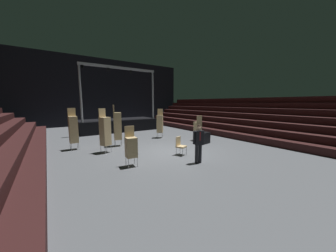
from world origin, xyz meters
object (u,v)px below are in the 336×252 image
(chair_stack_rear_left, at_px, (105,131))
(equipment_road_case, at_px, (203,138))
(chair_stack_mid_centre, at_px, (198,128))
(chair_stack_front_left, at_px, (160,123))
(stage_riser, at_px, (118,124))
(chair_stack_mid_left, at_px, (131,146))
(loose_chair_near_man, at_px, (180,145))
(man_with_tie, at_px, (199,141))
(chair_stack_mid_right, at_px, (73,129))
(chair_stack_front_right, at_px, (117,126))

(chair_stack_rear_left, height_order, equipment_road_case, chair_stack_rear_left)
(chair_stack_mid_centre, bearing_deg, chair_stack_front_left, 137.92)
(stage_riser, height_order, chair_stack_mid_centre, stage_riser)
(chair_stack_front_left, relative_size, chair_stack_mid_left, 1.30)
(equipment_road_case, xyz_separation_m, loose_chair_near_man, (-2.84, -1.18, 0.16))
(man_with_tie, distance_m, chair_stack_front_left, 6.16)
(chair_stack_front_left, relative_size, chair_stack_mid_right, 0.93)
(chair_stack_mid_centre, bearing_deg, man_with_tie, -121.84)
(stage_riser, bearing_deg, loose_chair_near_man, -90.01)
(stage_riser, bearing_deg, man_with_tie, -90.57)
(man_with_tie, relative_size, loose_chair_near_man, 1.84)
(chair_stack_front_left, height_order, equipment_road_case, chair_stack_front_left)
(chair_stack_rear_left, distance_m, equipment_road_case, 6.14)
(stage_riser, distance_m, chair_stack_front_right, 6.40)
(loose_chair_near_man, bearing_deg, equipment_road_case, -178.10)
(chair_stack_front_left, distance_m, chair_stack_rear_left, 4.97)
(chair_stack_front_right, distance_m, chair_stack_mid_right, 2.45)
(chair_stack_mid_left, bearing_deg, equipment_road_case, -161.04)
(chair_stack_front_left, distance_m, chair_stack_front_right, 3.65)
(man_with_tie, bearing_deg, chair_stack_mid_centre, -121.44)
(chair_stack_rear_left, bearing_deg, chair_stack_front_left, 179.19)
(stage_riser, relative_size, loose_chair_near_man, 7.45)
(chair_stack_mid_left, relative_size, loose_chair_near_man, 1.81)
(loose_chair_near_man, bearing_deg, stage_riser, -110.61)
(loose_chair_near_man, bearing_deg, chair_stack_rear_left, -61.29)
(chair_stack_front_right, xyz_separation_m, chair_stack_mid_left, (-0.73, -3.86, -0.42))
(chair_stack_mid_right, height_order, loose_chair_near_man, chair_stack_mid_right)
(man_with_tie, relative_size, chair_stack_front_left, 0.78)
(man_with_tie, relative_size, chair_stack_mid_centre, 0.97)
(equipment_road_case, bearing_deg, chair_stack_mid_right, 156.71)
(chair_stack_front_left, bearing_deg, stage_riser, -32.24)
(chair_stack_mid_right, distance_m, loose_chair_near_man, 6.18)
(chair_stack_mid_centre, bearing_deg, chair_stack_mid_right, 175.85)
(equipment_road_case, distance_m, loose_chair_near_man, 3.08)
(stage_riser, relative_size, chair_stack_front_left, 3.17)
(chair_stack_mid_right, xyz_separation_m, loose_chair_near_man, (4.40, -4.29, -0.66))
(stage_riser, distance_m, loose_chair_near_man, 9.76)
(chair_stack_mid_left, bearing_deg, chair_stack_front_left, -127.20)
(chair_stack_mid_right, relative_size, equipment_road_case, 2.66)
(chair_stack_mid_right, bearing_deg, chair_stack_rear_left, 126.43)
(stage_riser, distance_m, chair_stack_mid_right, 7.04)
(chair_stack_front_right, distance_m, loose_chair_near_man, 4.30)
(equipment_road_case, bearing_deg, stage_riser, 108.31)
(loose_chair_near_man, bearing_deg, chair_stack_mid_right, -64.91)
(stage_riser, distance_m, chair_stack_front_left, 5.52)
(loose_chair_near_man, bearing_deg, man_with_tie, 65.09)
(stage_riser, relative_size, chair_stack_rear_left, 2.95)
(chair_stack_front_left, height_order, chair_stack_mid_centre, chair_stack_front_left)
(chair_stack_front_left, relative_size, equipment_road_case, 2.47)
(chair_stack_front_left, xyz_separation_m, chair_stack_mid_right, (-5.94, -0.19, 0.08))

